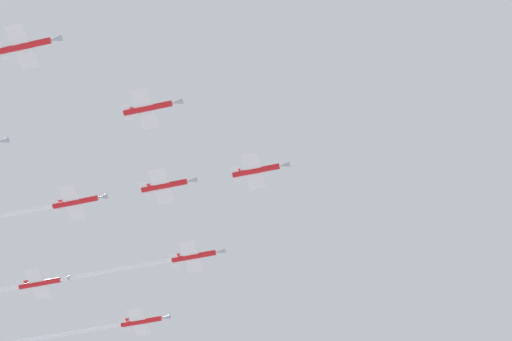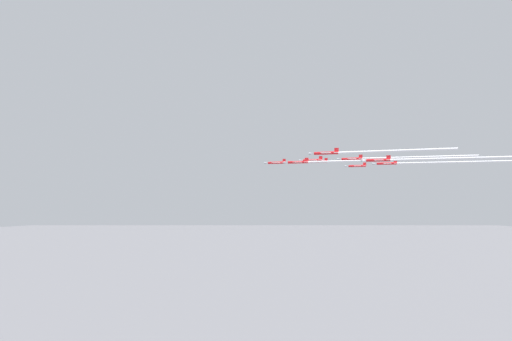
{
  "view_description": "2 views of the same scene",
  "coord_description": "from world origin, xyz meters",
  "px_view_note": "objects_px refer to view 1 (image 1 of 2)",
  "views": [
    {
      "loc": [
        37.7,
        -71.58,
        2.51
      ],
      "look_at": [
        -14.85,
        -17.98,
        129.44
      ],
      "focal_mm": 49.44,
      "sensor_mm": 36.0,
      "label": 1
    },
    {
      "loc": [
        -175.7,
        98.88,
        119.11
      ],
      "look_at": [
        -5.36,
        -10.65,
        125.33
      ],
      "focal_mm": 25.68,
      "sensor_mm": 36.0,
      "label": 2
    }
  ],
  "objects_px": {
    "jet_starboard_inner": "(149,108)",
    "jet_port_outer": "(165,185)",
    "jet_lead": "(257,170)",
    "jet_port_trail": "(2,216)",
    "jet_starboard_outer": "(86,331)",
    "jet_center_rear": "(26,46)",
    "jet_port_inner": "(127,268)"
  },
  "relations": [
    {
      "from": "jet_lead",
      "to": "jet_port_trail",
      "type": "bearing_deg",
      "value": -90.0
    },
    {
      "from": "jet_port_inner",
      "to": "jet_lead",
      "type": "bearing_deg",
      "value": 61.9
    },
    {
      "from": "jet_starboard_inner",
      "to": "jet_port_outer",
      "type": "xyz_separation_m",
      "value": [
        -11.25,
        14.5,
        -0.17
      ]
    },
    {
      "from": "jet_port_outer",
      "to": "jet_center_rear",
      "type": "bearing_deg",
      "value": -24.23
    },
    {
      "from": "jet_port_inner",
      "to": "jet_port_trail",
      "type": "bearing_deg",
      "value": -51.91
    },
    {
      "from": "jet_starboard_inner",
      "to": "jet_lead",
      "type": "bearing_deg",
      "value": 135.0
    },
    {
      "from": "jet_port_inner",
      "to": "jet_port_outer",
      "type": "xyz_separation_m",
      "value": [
        21.66,
        -7.97,
        1.9
      ]
    },
    {
      "from": "jet_port_outer",
      "to": "jet_starboard_outer",
      "type": "xyz_separation_m",
      "value": [
        -45.58,
        14.53,
        0.54
      ]
    },
    {
      "from": "jet_lead",
      "to": "jet_center_rear",
      "type": "height_order",
      "value": "jet_lead"
    },
    {
      "from": "jet_center_rear",
      "to": "jet_starboard_outer",
      "type": "bearing_deg",
      "value": -168.81
    },
    {
      "from": "jet_port_inner",
      "to": "jet_starboard_inner",
      "type": "xyz_separation_m",
      "value": [
        32.91,
        -22.47,
        2.07
      ]
    },
    {
      "from": "jet_lead",
      "to": "jet_starboard_inner",
      "type": "relative_size",
      "value": 1.0
    },
    {
      "from": "jet_lead",
      "to": "jet_port_outer",
      "type": "relative_size",
      "value": 1.0
    },
    {
      "from": "jet_starboard_inner",
      "to": "jet_port_trail",
      "type": "distance_m",
      "value": 43.28
    },
    {
      "from": "jet_lead",
      "to": "jet_starboard_outer",
      "type": "distance_m",
      "value": 62.73
    },
    {
      "from": "jet_port_outer",
      "to": "jet_starboard_outer",
      "type": "relative_size",
      "value": 0.25
    },
    {
      "from": "jet_lead",
      "to": "jet_center_rear",
      "type": "bearing_deg",
      "value": -45.0
    },
    {
      "from": "jet_lead",
      "to": "jet_center_rear",
      "type": "xyz_separation_m",
      "value": [
        -11.54,
        -50.35,
        -1.03
      ]
    },
    {
      "from": "jet_starboard_inner",
      "to": "jet_port_outer",
      "type": "relative_size",
      "value": 1.0
    },
    {
      "from": "jet_lead",
      "to": "jet_port_trail",
      "type": "distance_m",
      "value": 57.51
    },
    {
      "from": "jet_lead",
      "to": "jet_port_outer",
      "type": "height_order",
      "value": "jet_port_outer"
    },
    {
      "from": "jet_port_outer",
      "to": "jet_port_trail",
      "type": "distance_m",
      "value": 37.41
    },
    {
      "from": "jet_port_outer",
      "to": "jet_center_rear",
      "type": "height_order",
      "value": "jet_port_outer"
    },
    {
      "from": "jet_starboard_outer",
      "to": "jet_center_rear",
      "type": "distance_m",
      "value": 74.51
    },
    {
      "from": "jet_port_outer",
      "to": "jet_port_trail",
      "type": "height_order",
      "value": "jet_port_trail"
    },
    {
      "from": "jet_port_inner",
      "to": "jet_port_outer",
      "type": "bearing_deg",
      "value": 37.7
    },
    {
      "from": "jet_port_trail",
      "to": "jet_port_outer",
      "type": "bearing_deg",
      "value": 90.0
    },
    {
      "from": "jet_starboard_outer",
      "to": "jet_center_rear",
      "type": "height_order",
      "value": "jet_starboard_outer"
    },
    {
      "from": "jet_port_outer",
      "to": "jet_starboard_outer",
      "type": "bearing_deg",
      "value": -139.78
    },
    {
      "from": "jet_port_inner",
      "to": "jet_center_rear",
      "type": "relative_size",
      "value": 4.23
    },
    {
      "from": "jet_port_trail",
      "to": "jet_starboard_outer",
      "type": "bearing_deg",
      "value": 169.87
    },
    {
      "from": "jet_starboard_inner",
      "to": "jet_starboard_outer",
      "type": "xyz_separation_m",
      "value": [
        -56.83,
        29.04,
        0.37
      ]
    }
  ]
}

